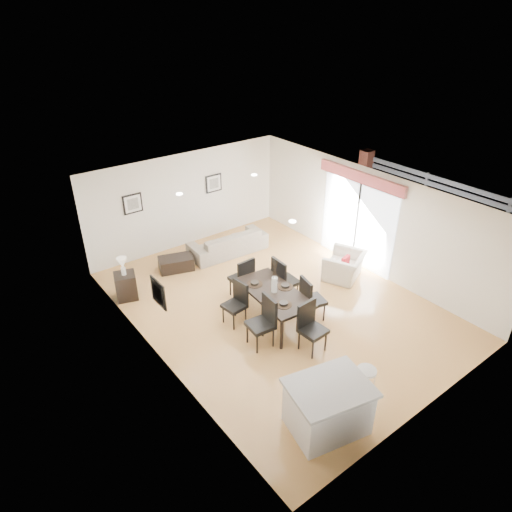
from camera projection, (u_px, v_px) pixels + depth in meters
ground at (276, 304)px, 10.75m from camera, size 8.00×8.00×0.00m
wall_back at (187, 200)px, 12.86m from camera, size 6.00×0.04×2.70m
wall_front at (436, 351)px, 7.32m from camera, size 6.00×0.04×2.70m
wall_left at (154, 302)px, 8.50m from camera, size 0.04×8.00×2.70m
wall_right at (367, 220)px, 11.68m from camera, size 0.04×8.00×2.70m
ceiling at (279, 198)px, 9.43m from camera, size 6.00×8.00×0.02m
sofa at (228, 242)px, 12.82m from camera, size 2.27×1.00×0.65m
armchair at (345, 266)px, 11.66m from camera, size 1.33×1.27×0.68m
courtyard_plant_a at (435, 235)px, 13.10m from camera, size 0.75×0.67×0.74m
courtyard_plant_b at (384, 210)px, 14.85m from camera, size 0.37×0.37×0.62m
dining_table at (274, 295)px, 9.89m from camera, size 1.08×1.93×0.77m
dining_chair_wnear at (264, 319)px, 9.25m from camera, size 0.55×0.55×1.11m
dining_chair_wfar at (237, 300)px, 9.93m from camera, size 0.49×0.49×1.00m
dining_chair_enear at (310, 297)px, 9.97m from camera, size 0.58×0.58×1.07m
dining_chair_efar at (283, 278)px, 10.58m from camera, size 0.54×0.54×1.14m
dining_chair_head at (310, 324)px, 9.14m from camera, size 0.51×0.51×1.08m
dining_chair_foot at (243, 276)px, 10.73m from camera, size 0.49×0.49×1.07m
vase at (275, 278)px, 9.68m from camera, size 0.82×1.34×0.76m
coffee_table at (176, 263)px, 12.08m from camera, size 1.01×0.78×0.35m
side_table at (126, 286)px, 10.86m from camera, size 0.61×0.61×0.64m
table_lamp at (122, 264)px, 10.56m from camera, size 0.24×0.24×0.45m
cushion at (345, 262)px, 11.45m from camera, size 0.31×0.16×0.29m
kitchen_island at (328, 407)px, 7.45m from camera, size 1.50×1.27×0.92m
bar_stool at (366, 374)px, 7.85m from camera, size 0.34×0.34×0.75m
framed_print_back_left at (133, 204)px, 11.85m from camera, size 0.52×0.04×0.52m
framed_print_back_right at (214, 183)px, 13.17m from camera, size 0.52×0.04×0.52m
framed_print_left_wall at (158, 293)px, 8.24m from camera, size 0.04×0.52×0.52m
sliding_door at (358, 205)px, 11.71m from camera, size 0.12×2.70×2.57m
courtyard at (412, 197)px, 14.16m from camera, size 6.00×6.00×2.00m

